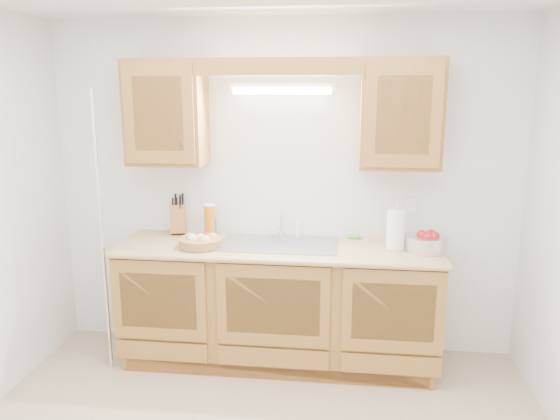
# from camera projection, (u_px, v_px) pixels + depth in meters

# --- Properties ---
(room) EXTENTS (3.52, 3.50, 2.50)m
(room) POSITION_uv_depth(u_px,v_px,m) (248.00, 245.00, 2.67)
(room) COLOR tan
(room) RESTS_ON ground
(base_cabinets) EXTENTS (2.20, 0.60, 0.86)m
(base_cabinets) POSITION_uv_depth(u_px,v_px,m) (279.00, 305.00, 4.01)
(base_cabinets) COLOR #A3712F
(base_cabinets) RESTS_ON ground
(countertop) EXTENTS (2.30, 0.63, 0.04)m
(countertop) POSITION_uv_depth(u_px,v_px,m) (278.00, 248.00, 3.90)
(countertop) COLOR tan
(countertop) RESTS_ON base_cabinets
(upper_cabinet_left) EXTENTS (0.55, 0.33, 0.75)m
(upper_cabinet_left) POSITION_uv_depth(u_px,v_px,m) (167.00, 113.00, 3.93)
(upper_cabinet_left) COLOR #A3712F
(upper_cabinet_left) RESTS_ON room
(upper_cabinet_right) EXTENTS (0.55, 0.33, 0.75)m
(upper_cabinet_right) POSITION_uv_depth(u_px,v_px,m) (401.00, 114.00, 3.74)
(upper_cabinet_right) COLOR #A3712F
(upper_cabinet_right) RESTS_ON room
(valance) EXTENTS (2.20, 0.05, 0.12)m
(valance) POSITION_uv_depth(u_px,v_px,m) (278.00, 66.00, 3.63)
(valance) COLOR #A3712F
(valance) RESTS_ON room
(fluorescent_fixture) EXTENTS (0.76, 0.08, 0.08)m
(fluorescent_fixture) POSITION_uv_depth(u_px,v_px,m) (282.00, 88.00, 3.88)
(fluorescent_fixture) COLOR white
(fluorescent_fixture) RESTS_ON room
(sink) EXTENTS (0.84, 0.46, 0.36)m
(sink) POSITION_uv_depth(u_px,v_px,m) (279.00, 254.00, 3.93)
(sink) COLOR #9E9EA3
(sink) RESTS_ON countertop
(wire_shelf_pole) EXTENTS (0.03, 0.03, 2.00)m
(wire_shelf_pole) POSITION_uv_depth(u_px,v_px,m) (102.00, 236.00, 3.77)
(wire_shelf_pole) COLOR silver
(wire_shelf_pole) RESTS_ON ground
(outlet_plate) EXTENTS (0.08, 0.01, 0.12)m
(outlet_plate) POSITION_uv_depth(u_px,v_px,m) (411.00, 206.00, 4.03)
(outlet_plate) COLOR white
(outlet_plate) RESTS_ON room
(fruit_basket) EXTENTS (0.34, 0.34, 0.10)m
(fruit_basket) POSITION_uv_depth(u_px,v_px,m) (201.00, 241.00, 3.86)
(fruit_basket) COLOR olive
(fruit_basket) RESTS_ON countertop
(knife_block) EXTENTS (0.14, 0.20, 0.32)m
(knife_block) POSITION_uv_depth(u_px,v_px,m) (178.00, 219.00, 4.20)
(knife_block) COLOR #A3712F
(knife_block) RESTS_ON countertop
(orange_canister) EXTENTS (0.09, 0.09, 0.25)m
(orange_canister) POSITION_uv_depth(u_px,v_px,m) (210.00, 220.00, 4.10)
(orange_canister) COLOR orange
(orange_canister) RESTS_ON countertop
(soap_bottle) EXTENTS (0.11, 0.11, 0.20)m
(soap_bottle) POSITION_uv_depth(u_px,v_px,m) (211.00, 223.00, 4.12)
(soap_bottle) COLOR blue
(soap_bottle) RESTS_ON countertop
(sponge) EXTENTS (0.10, 0.06, 0.02)m
(sponge) POSITION_uv_depth(u_px,v_px,m) (354.00, 237.00, 4.08)
(sponge) COLOR #CC333F
(sponge) RESTS_ON countertop
(paper_towel) EXTENTS (0.16, 0.16, 0.32)m
(paper_towel) POSITION_uv_depth(u_px,v_px,m) (396.00, 230.00, 3.78)
(paper_towel) COLOR silver
(paper_towel) RESTS_ON countertop
(apple_bowl) EXTENTS (0.33, 0.33, 0.15)m
(apple_bowl) POSITION_uv_depth(u_px,v_px,m) (427.00, 242.00, 3.75)
(apple_bowl) COLOR silver
(apple_bowl) RESTS_ON countertop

